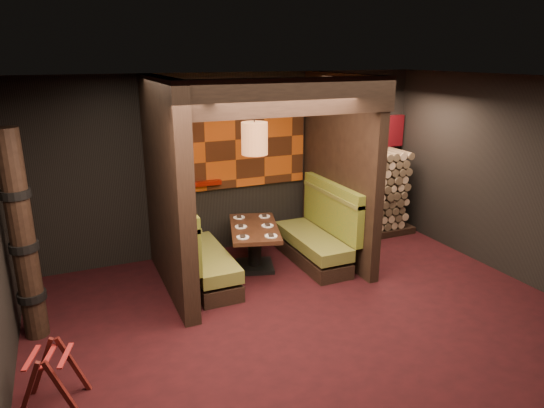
{
  "coord_description": "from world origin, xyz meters",
  "views": [
    {
      "loc": [
        -2.54,
        -4.49,
        3.11
      ],
      "look_at": [
        0.0,
        1.3,
        1.15
      ],
      "focal_mm": 32.0,
      "sensor_mm": 36.0,
      "label": 1
    }
  ],
  "objects_px": {
    "booth_bench_right": "(318,237)",
    "firewood_stack": "(367,194)",
    "totem_column": "(23,239)",
    "luggage_rack": "(52,375)",
    "booth_bench_left": "(199,256)",
    "dining_table": "(254,241)",
    "pendant_lamp": "(255,138)"
  },
  "relations": [
    {
      "from": "booth_bench_left",
      "to": "pendant_lamp",
      "type": "relative_size",
      "value": 1.47
    },
    {
      "from": "pendant_lamp",
      "to": "luggage_rack",
      "type": "xyz_separation_m",
      "value": [
        -2.8,
        -2.0,
        -1.68
      ]
    },
    {
      "from": "dining_table",
      "to": "luggage_rack",
      "type": "xyz_separation_m",
      "value": [
        -2.8,
        -2.05,
        -0.12
      ]
    },
    {
      "from": "booth_bench_right",
      "to": "luggage_rack",
      "type": "distance_m",
      "value": 4.26
    },
    {
      "from": "pendant_lamp",
      "to": "luggage_rack",
      "type": "relative_size",
      "value": 1.62
    },
    {
      "from": "booth_bench_left",
      "to": "firewood_stack",
      "type": "height_order",
      "value": "firewood_stack"
    },
    {
      "from": "dining_table",
      "to": "luggage_rack",
      "type": "distance_m",
      "value": 3.47
    },
    {
      "from": "pendant_lamp",
      "to": "firewood_stack",
      "type": "bearing_deg",
      "value": 14.38
    },
    {
      "from": "booth_bench_left",
      "to": "booth_bench_right",
      "type": "height_order",
      "value": "same"
    },
    {
      "from": "dining_table",
      "to": "luggage_rack",
      "type": "bearing_deg",
      "value": -143.81
    },
    {
      "from": "totem_column",
      "to": "firewood_stack",
      "type": "bearing_deg",
      "value": 13.19
    },
    {
      "from": "booth_bench_left",
      "to": "pendant_lamp",
      "type": "height_order",
      "value": "pendant_lamp"
    },
    {
      "from": "booth_bench_left",
      "to": "firewood_stack",
      "type": "distance_m",
      "value": 3.34
    },
    {
      "from": "booth_bench_left",
      "to": "dining_table",
      "type": "xyz_separation_m",
      "value": [
        0.89,
        0.15,
        0.04
      ]
    },
    {
      "from": "booth_bench_left",
      "to": "totem_column",
      "type": "bearing_deg",
      "value": -165.25
    },
    {
      "from": "booth_bench_left",
      "to": "firewood_stack",
      "type": "bearing_deg",
      "value": 12.17
    },
    {
      "from": "dining_table",
      "to": "firewood_stack",
      "type": "height_order",
      "value": "firewood_stack"
    },
    {
      "from": "booth_bench_right",
      "to": "luggage_rack",
      "type": "xyz_separation_m",
      "value": [
        -3.8,
        -1.9,
        -0.09
      ]
    },
    {
      "from": "dining_table",
      "to": "firewood_stack",
      "type": "xyz_separation_m",
      "value": [
        2.36,
        0.55,
        0.31
      ]
    },
    {
      "from": "totem_column",
      "to": "booth_bench_right",
      "type": "bearing_deg",
      "value": 7.86
    },
    {
      "from": "dining_table",
      "to": "pendant_lamp",
      "type": "distance_m",
      "value": 1.55
    },
    {
      "from": "pendant_lamp",
      "to": "totem_column",
      "type": "relative_size",
      "value": 0.45
    },
    {
      "from": "booth_bench_left",
      "to": "totem_column",
      "type": "height_order",
      "value": "totem_column"
    },
    {
      "from": "booth_bench_right",
      "to": "firewood_stack",
      "type": "distance_m",
      "value": 1.56
    },
    {
      "from": "dining_table",
      "to": "pendant_lamp",
      "type": "xyz_separation_m",
      "value": [
        0.0,
        -0.05,
        1.55
      ]
    },
    {
      "from": "luggage_rack",
      "to": "totem_column",
      "type": "bearing_deg",
      "value": 97.44
    },
    {
      "from": "dining_table",
      "to": "pendant_lamp",
      "type": "bearing_deg",
      "value": -90.0
    },
    {
      "from": "booth_bench_left",
      "to": "pendant_lamp",
      "type": "bearing_deg",
      "value": 6.16
    },
    {
      "from": "booth_bench_left",
      "to": "firewood_stack",
      "type": "relative_size",
      "value": 0.92
    },
    {
      "from": "luggage_rack",
      "to": "firewood_stack",
      "type": "relative_size",
      "value": 0.39
    },
    {
      "from": "luggage_rack",
      "to": "totem_column",
      "type": "relative_size",
      "value": 0.28
    },
    {
      "from": "booth_bench_left",
      "to": "totem_column",
      "type": "relative_size",
      "value": 0.67
    }
  ]
}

